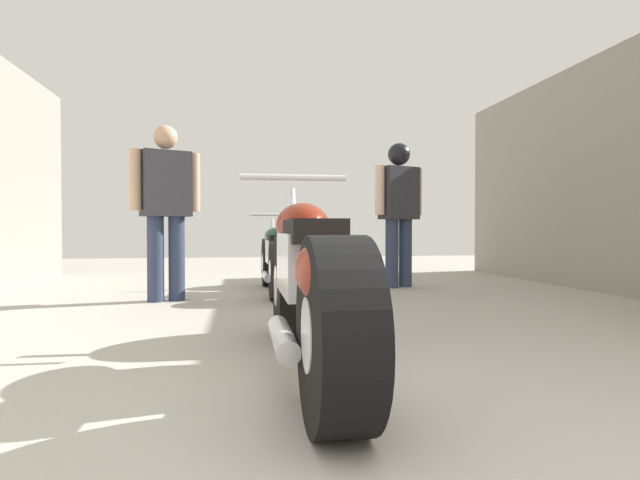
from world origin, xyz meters
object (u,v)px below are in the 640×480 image
Objects in this scene: motorcycle_black_naked at (277,260)px; mechanic_with_helmet at (399,201)px; motorcycle_maroon_cruiser at (309,283)px; mechanic_in_blue at (166,202)px.

mechanic_with_helmet is at bearing 12.72° from motorcycle_black_naked.
motorcycle_maroon_cruiser is at bearing -113.89° from mechanic_with_helmet.
motorcycle_maroon_cruiser is 1.28× the size of mechanic_with_helmet.
mechanic_with_helmet is (2.67, 0.81, 0.07)m from mechanic_in_blue.
motorcycle_maroon_cruiser is at bearing -91.23° from motorcycle_black_naked.
motorcycle_maroon_cruiser is at bearing -69.13° from mechanic_in_blue.
motorcycle_maroon_cruiser is 4.00m from mechanic_with_helmet.
mechanic_in_blue is (-1.07, 2.80, 0.54)m from motorcycle_maroon_cruiser.
motorcycle_black_naked is 1.12× the size of mechanic_in_blue.
mechanic_in_blue is at bearing -163.04° from mechanic_with_helmet.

